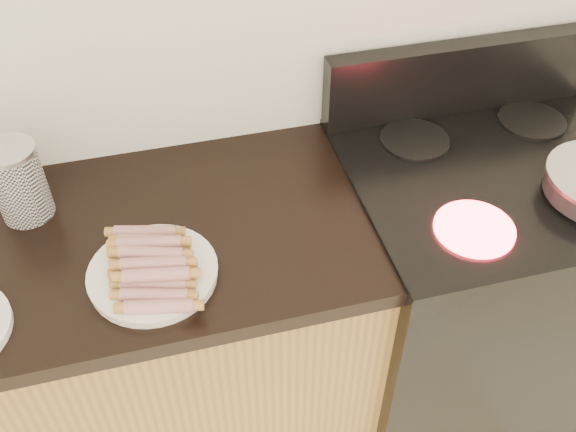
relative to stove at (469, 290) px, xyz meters
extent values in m
cube|color=black|center=(0.00, 0.00, -0.01)|extent=(0.76, 0.65, 0.90)
cube|color=black|center=(0.00, 0.00, 0.45)|extent=(0.76, 0.65, 0.01)
cube|color=black|center=(0.00, 0.28, 0.55)|extent=(0.76, 0.06, 0.20)
cylinder|color=#FF1E2D|center=(-0.17, -0.17, 0.46)|extent=(0.18, 0.18, 0.01)
cylinder|color=black|center=(-0.17, 0.17, 0.46)|extent=(0.18, 0.18, 0.01)
cylinder|color=black|center=(0.17, 0.17, 0.46)|extent=(0.18, 0.18, 0.01)
cylinder|color=white|center=(-0.88, -0.12, 0.45)|extent=(0.35, 0.35, 0.02)
cylinder|color=#A2373D|center=(-0.88, -0.23, 0.48)|extent=(0.14, 0.06, 0.03)
cylinder|color=#A2373D|center=(-0.88, -0.20, 0.48)|extent=(0.14, 0.06, 0.03)
cylinder|color=#A2373D|center=(-0.88, -0.17, 0.48)|extent=(0.14, 0.06, 0.03)
cylinder|color=#A2373D|center=(-0.88, -0.13, 0.48)|extent=(0.14, 0.06, 0.03)
cylinder|color=#A2373D|center=(-0.88, -0.10, 0.48)|extent=(0.14, 0.06, 0.03)
cylinder|color=#A2373D|center=(-0.88, -0.07, 0.48)|extent=(0.14, 0.06, 0.03)
cylinder|color=#A2373D|center=(-0.88, -0.04, 0.48)|extent=(0.14, 0.06, 0.03)
cylinder|color=#A2373D|center=(-0.88, -0.01, 0.48)|extent=(0.14, 0.06, 0.03)
cylinder|color=#A2373D|center=(-0.88, -0.17, 0.50)|extent=(0.14, 0.06, 0.03)
cylinder|color=#A2373D|center=(-0.88, -0.13, 0.50)|extent=(0.14, 0.06, 0.03)
cylinder|color=#A2373D|center=(-0.88, -0.10, 0.50)|extent=(0.14, 0.06, 0.03)
cylinder|color=#A2373D|center=(-0.88, -0.07, 0.50)|extent=(0.14, 0.06, 0.03)
cylinder|color=silver|center=(-1.14, 0.15, 0.53)|extent=(0.12, 0.12, 0.17)
cylinder|color=silver|center=(-1.14, 0.15, 0.62)|extent=(0.12, 0.12, 0.01)
camera|label=1|loc=(-0.83, -1.05, 1.46)|focal=40.00mm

